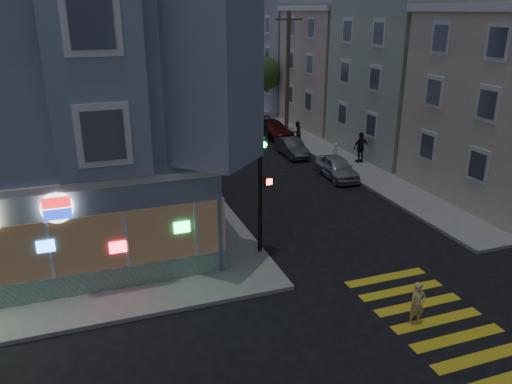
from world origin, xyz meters
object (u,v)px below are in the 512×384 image
street_tree_near (263,74)px  pedestrian_b (361,147)px  running_child (417,304)px  parked_car_c (273,129)px  fire_hydrant (336,148)px  pedestrian_a (297,132)px  street_tree_far (235,65)px  parked_car_b (292,147)px  parked_car_d (230,117)px  parked_car_a (337,168)px  traffic_signal (262,164)px  utility_pole (288,71)px

street_tree_near → pedestrian_b: street_tree_near is taller
running_child → parked_car_c: running_child is taller
street_tree_near → fire_hydrant: size_ratio=6.68×
pedestrian_a → pedestrian_b: (1.70, -5.97, 0.20)m
street_tree_far → pedestrian_b: size_ratio=2.76×
pedestrian_b → parked_car_b: (-3.28, 3.26, -0.52)m
street_tree_far → parked_car_d: 11.00m
street_tree_near → parked_car_b: street_tree_near is taller
parked_car_d → street_tree_far: bearing=74.3°
street_tree_far → street_tree_near: bearing=-90.0°
pedestrian_b → parked_car_b: pedestrian_b is taller
street_tree_near → parked_car_d: size_ratio=1.00×
parked_car_a → parked_car_b: parked_car_a is taller
street_tree_near → pedestrian_a: (-0.90, -9.58, -3.02)m
parked_car_b → parked_car_c: 5.25m
pedestrian_a → parked_car_b: bearing=37.7°
street_tree_near → pedestrian_b: (0.80, -15.55, -2.82)m
parked_car_b → parked_car_c: (0.70, 5.20, 0.06)m
traffic_signal → fire_hydrant: traffic_signal is taller
street_tree_far → pedestrian_a: 17.86m
running_child → parked_car_a: size_ratio=0.39×
fire_hydrant → street_tree_far: bearing=90.5°
street_tree_near → parked_car_c: (-1.78, -7.09, -3.29)m
street_tree_near → parked_car_c: 8.01m
utility_pole → fire_hydrant: (0.38, -7.46, -4.23)m
street_tree_near → traffic_signal: 26.83m
pedestrian_b → parked_car_d: 14.36m
parked_car_c → parked_car_d: parked_car_d is taller
pedestrian_b → parked_car_b: 4.66m
running_child → utility_pole: bearing=79.1°
street_tree_near → parked_car_a: 17.90m
utility_pole → running_child: utility_pole is taller
pedestrian_b → pedestrian_a: bearing=-84.4°
street_tree_near → parked_car_b: bearing=-101.4°
parked_car_d → parked_car_b: bearing=-79.6°
pedestrian_b → parked_car_c: 8.86m
parked_car_a → parked_car_c: size_ratio=0.84×
parked_car_c → street_tree_far: bearing=76.3°
running_child → fire_hydrant: size_ratio=1.83×
traffic_signal → utility_pole: bearing=74.8°
utility_pole → street_tree_near: (0.20, 6.00, -0.86)m
street_tree_near → pedestrian_a: bearing=-95.4°
traffic_signal → pedestrian_a: bearing=71.8°
street_tree_near → street_tree_far: bearing=90.0°
parked_car_a → fire_hydrant: 4.52m
street_tree_far → parked_car_d: street_tree_far is taller
pedestrian_b → traffic_signal: 14.24m
street_tree_far → pedestrian_a: bearing=-92.9°
street_tree_far → parked_car_c: 15.54m
parked_car_a → street_tree_far: bearing=89.6°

